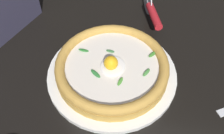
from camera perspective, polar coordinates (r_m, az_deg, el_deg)
ground_plane at (r=0.63m, az=-3.63°, el=-5.28°), size 2.40×2.40×0.03m
pizza_plate at (r=0.63m, az=-0.00°, el=-1.50°), size 0.31×0.31×0.01m
pizza at (r=0.61m, az=-0.00°, el=0.04°), size 0.27×0.27×0.06m
pizza_cutter at (r=0.76m, az=8.92°, el=12.13°), size 0.15×0.07×0.08m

